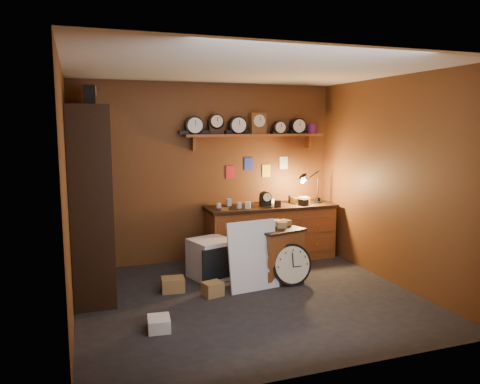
% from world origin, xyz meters
% --- Properties ---
extents(floor, '(4.00, 4.00, 0.00)m').
position_xyz_m(floor, '(0.00, 0.00, 0.00)').
color(floor, black).
rests_on(floor, ground).
extents(room_shell, '(4.02, 3.62, 2.71)m').
position_xyz_m(room_shell, '(0.04, 0.11, 1.72)').
color(room_shell, brown).
rests_on(room_shell, ground).
extents(shelving_unit, '(0.47, 1.60, 2.58)m').
position_xyz_m(shelving_unit, '(-1.79, 0.98, 1.25)').
color(shelving_unit, black).
rests_on(shelving_unit, ground).
extents(workbench, '(2.03, 0.66, 1.36)m').
position_xyz_m(workbench, '(0.90, 1.47, 0.47)').
color(workbench, brown).
rests_on(workbench, ground).
extents(low_cabinet, '(0.74, 0.67, 0.80)m').
position_xyz_m(low_cabinet, '(0.60, 0.55, 0.39)').
color(low_cabinet, brown).
rests_on(low_cabinet, ground).
extents(big_round_clock, '(0.55, 0.17, 0.55)m').
position_xyz_m(big_round_clock, '(0.69, 0.28, 0.27)').
color(big_round_clock, black).
rests_on(big_round_clock, ground).
extents(white_panel, '(0.70, 0.27, 0.89)m').
position_xyz_m(white_panel, '(0.16, 0.29, 0.00)').
color(white_panel, silver).
rests_on(white_panel, ground).
extents(mini_fridge, '(0.64, 0.66, 0.54)m').
position_xyz_m(mini_fridge, '(-0.22, 0.89, 0.27)').
color(mini_fridge, silver).
rests_on(mini_fridge, ground).
extents(floor_box_a, '(0.31, 0.27, 0.17)m').
position_xyz_m(floor_box_a, '(-0.82, 0.55, 0.09)').
color(floor_box_a, olive).
rests_on(floor_box_a, ground).
extents(floor_box_b, '(0.25, 0.29, 0.13)m').
position_xyz_m(floor_box_b, '(-1.17, -0.52, 0.07)').
color(floor_box_b, white).
rests_on(floor_box_b, ground).
extents(floor_box_c, '(0.27, 0.24, 0.17)m').
position_xyz_m(floor_box_c, '(-0.39, 0.23, 0.09)').
color(floor_box_c, olive).
rests_on(floor_box_c, ground).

